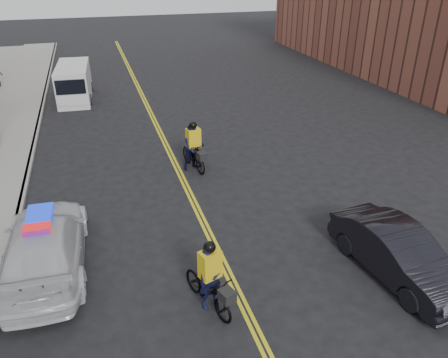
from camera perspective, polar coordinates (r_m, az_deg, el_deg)
name	(u,v)px	position (r m, az deg, el deg)	size (l,w,h in m)	color
ground	(213,242)	(13.87, -1.45, -8.25)	(120.00, 120.00, 0.00)	black
center_line_left	(165,147)	(20.75, -7.65, 4.12)	(0.10, 60.00, 0.01)	gold
center_line_right	(169,147)	(20.77, -7.22, 4.17)	(0.10, 60.00, 0.01)	gold
curb	(30,161)	(20.74, -23.96, 2.12)	(0.20, 60.00, 0.15)	gray
police_cruiser	(45,245)	(13.39, -22.37, -7.95)	(2.35, 5.46, 1.73)	silver
dark_sedan	(398,253)	(13.11, 21.76, -8.99)	(1.53, 4.38, 1.44)	black
cargo_van	(74,83)	(29.05, -18.99, 11.73)	(2.17, 5.11, 2.10)	silver
cyclist_near	(211,284)	(11.26, -1.76, -13.58)	(1.32, 2.12, 1.97)	black
cyclist_far	(194,151)	(18.18, -3.95, 3.72)	(1.07, 2.15, 2.10)	black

